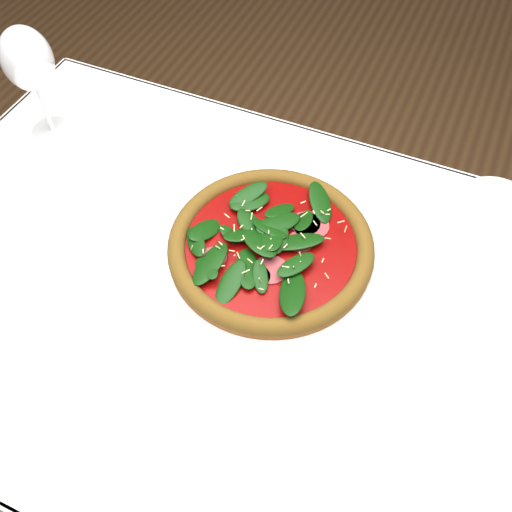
% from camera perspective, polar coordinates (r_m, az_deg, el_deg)
% --- Properties ---
extents(ground, '(6.00, 6.00, 0.00)m').
position_cam_1_polar(ground, '(1.57, -1.18, -18.68)').
color(ground, brown).
rests_on(ground, ground).
extents(dining_table, '(1.21, 0.81, 0.75)m').
position_cam_1_polar(dining_table, '(0.97, -1.82, -6.80)').
color(dining_table, white).
rests_on(dining_table, ground).
extents(plate, '(0.38, 0.38, 0.02)m').
position_cam_1_polar(plate, '(0.92, 1.47, 0.41)').
color(plate, white).
rests_on(plate, dining_table).
extents(pizza, '(0.39, 0.39, 0.04)m').
position_cam_1_polar(pizza, '(0.90, 1.50, 1.25)').
color(pizza, '#9E5A26').
rests_on(pizza, plate).
extents(wine_glass, '(0.09, 0.09, 0.22)m').
position_cam_1_polar(wine_glass, '(1.11, -21.86, 17.60)').
color(wine_glass, white).
rests_on(wine_glass, dining_table).
extents(saucer_far, '(0.13, 0.13, 0.01)m').
position_cam_1_polar(saucer_far, '(1.07, 23.01, 4.71)').
color(saucer_far, white).
rests_on(saucer_far, dining_table).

